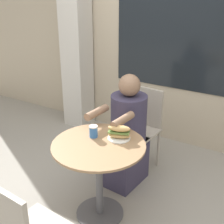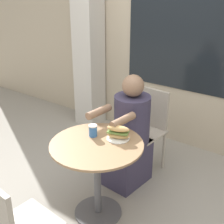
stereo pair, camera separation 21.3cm
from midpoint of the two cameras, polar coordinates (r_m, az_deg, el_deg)
name	(u,v)px [view 1 (the left image)]	position (r m, az deg, el deg)	size (l,w,h in m)	color
ground_plane	(100,213)	(2.91, -4.42, -18.05)	(8.00, 8.00, 0.00)	gray
storefront_wall	(177,27)	(3.68, 10.15, 15.01)	(8.00, 0.09, 2.80)	#B7A88E
lattice_pillar	(76,38)	(4.14, -8.10, 13.29)	(0.31, 0.31, 2.40)	beige
cafe_table	(99,164)	(2.60, -4.78, -9.47)	(0.76, 0.76, 0.70)	#997551
diner_chair	(143,121)	(3.30, 3.82, -1.75)	(0.41, 0.41, 0.87)	#ADA393
seated_diner	(126,138)	(3.04, 0.60, -4.81)	(0.39, 0.64, 1.12)	#38334C
sandwich_on_plate	(119,133)	(2.55, -1.10, -3.84)	(0.20, 0.19, 0.12)	white
drink_cup	(93,131)	(2.59, -5.77, -3.59)	(0.07, 0.07, 0.10)	#336BB7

